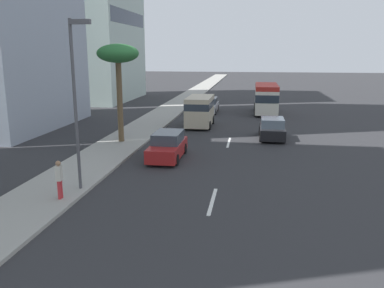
{
  "coord_description": "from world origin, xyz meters",
  "views": [
    {
      "loc": [
        -2.68,
        -1.55,
        6.22
      ],
      "look_at": [
        19.08,
        1.75,
        1.17
      ],
      "focal_mm": 37.36,
      "sensor_mm": 36.0,
      "label": 1
    }
  ],
  "objects_px": {
    "car_fourth": "(168,146)",
    "street_lamp": "(76,88)",
    "van_second": "(200,110)",
    "car_third": "(209,106)",
    "car_fifth": "(272,129)",
    "minibus_lead": "(266,98)",
    "pedestrian_near_lamp": "(59,178)",
    "palm_tree": "(118,57)"
  },
  "relations": [
    {
      "from": "car_fourth",
      "to": "street_lamp",
      "type": "xyz_separation_m",
      "value": [
        -6.34,
        2.63,
        3.95
      ]
    },
    {
      "from": "van_second",
      "to": "street_lamp",
      "type": "bearing_deg",
      "value": -10.39
    },
    {
      "from": "van_second",
      "to": "car_third",
      "type": "xyz_separation_m",
      "value": [
        8.26,
        0.12,
        -0.72
      ]
    },
    {
      "from": "car_fifth",
      "to": "minibus_lead",
      "type": "bearing_deg",
      "value": 0.42
    },
    {
      "from": "van_second",
      "to": "car_third",
      "type": "distance_m",
      "value": 8.29
    },
    {
      "from": "car_fourth",
      "to": "street_lamp",
      "type": "relative_size",
      "value": 0.58
    },
    {
      "from": "street_lamp",
      "to": "minibus_lead",
      "type": "bearing_deg",
      "value": -19.18
    },
    {
      "from": "minibus_lead",
      "to": "street_lamp",
      "type": "xyz_separation_m",
      "value": [
        -25.79,
        8.97,
        3.06
      ]
    },
    {
      "from": "car_fifth",
      "to": "van_second",
      "type": "bearing_deg",
      "value": 54.73
    },
    {
      "from": "pedestrian_near_lamp",
      "to": "car_fourth",
      "type": "bearing_deg",
      "value": 152.22
    },
    {
      "from": "van_second",
      "to": "pedestrian_near_lamp",
      "type": "distance_m",
      "value": 18.91
    },
    {
      "from": "car_fourth",
      "to": "van_second",
      "type": "bearing_deg",
      "value": 177.27
    },
    {
      "from": "van_second",
      "to": "car_fifth",
      "type": "relative_size",
      "value": 1.13
    },
    {
      "from": "van_second",
      "to": "pedestrian_near_lamp",
      "type": "xyz_separation_m",
      "value": [
        -18.57,
        3.54,
        -0.4
      ]
    },
    {
      "from": "minibus_lead",
      "to": "street_lamp",
      "type": "distance_m",
      "value": 27.47
    },
    {
      "from": "car_fifth",
      "to": "palm_tree",
      "type": "distance_m",
      "value": 12.13
    },
    {
      "from": "car_third",
      "to": "street_lamp",
      "type": "distance_m",
      "value": 25.93
    },
    {
      "from": "street_lamp",
      "to": "palm_tree",
      "type": "bearing_deg",
      "value": 8.31
    },
    {
      "from": "van_second",
      "to": "car_fifth",
      "type": "height_order",
      "value": "van_second"
    },
    {
      "from": "minibus_lead",
      "to": "van_second",
      "type": "distance_m",
      "value": 10.38
    },
    {
      "from": "van_second",
      "to": "street_lamp",
      "type": "xyz_separation_m",
      "value": [
        -17.19,
        3.15,
        3.24
      ]
    },
    {
      "from": "minibus_lead",
      "to": "car_third",
      "type": "relative_size",
      "value": 1.46
    },
    {
      "from": "palm_tree",
      "to": "car_fifth",
      "type": "bearing_deg",
      "value": -73.39
    },
    {
      "from": "car_third",
      "to": "pedestrian_near_lamp",
      "type": "bearing_deg",
      "value": -7.26
    },
    {
      "from": "minibus_lead",
      "to": "car_fourth",
      "type": "distance_m",
      "value": 20.47
    },
    {
      "from": "minibus_lead",
      "to": "pedestrian_near_lamp",
      "type": "relative_size",
      "value": 4.1
    },
    {
      "from": "van_second",
      "to": "palm_tree",
      "type": "xyz_separation_m",
      "value": [
        -7.32,
        4.59,
        4.46
      ]
    },
    {
      "from": "minibus_lead",
      "to": "van_second",
      "type": "height_order",
      "value": "minibus_lead"
    },
    {
      "from": "palm_tree",
      "to": "street_lamp",
      "type": "relative_size",
      "value": 0.89
    },
    {
      "from": "car_fifth",
      "to": "palm_tree",
      "type": "xyz_separation_m",
      "value": [
        -3.13,
        10.51,
        5.18
      ]
    },
    {
      "from": "car_third",
      "to": "palm_tree",
      "type": "xyz_separation_m",
      "value": [
        -15.58,
        4.47,
        5.18
      ]
    },
    {
      "from": "car_fifth",
      "to": "palm_tree",
      "type": "relative_size",
      "value": 0.62
    },
    {
      "from": "minibus_lead",
      "to": "street_lamp",
      "type": "height_order",
      "value": "street_lamp"
    },
    {
      "from": "minibus_lead",
      "to": "car_fifth",
      "type": "bearing_deg",
      "value": -179.58
    },
    {
      "from": "van_second",
      "to": "car_fourth",
      "type": "height_order",
      "value": "van_second"
    },
    {
      "from": "minibus_lead",
      "to": "palm_tree",
      "type": "xyz_separation_m",
      "value": [
        -15.91,
        10.41,
        4.27
      ]
    },
    {
      "from": "minibus_lead",
      "to": "car_fifth",
      "type": "xyz_separation_m",
      "value": [
        -12.78,
        -0.09,
        -0.91
      ]
    },
    {
      "from": "palm_tree",
      "to": "minibus_lead",
      "type": "bearing_deg",
      "value": -33.19
    },
    {
      "from": "minibus_lead",
      "to": "car_third",
      "type": "height_order",
      "value": "minibus_lead"
    },
    {
      "from": "pedestrian_near_lamp",
      "to": "palm_tree",
      "type": "relative_size",
      "value": 0.25
    },
    {
      "from": "palm_tree",
      "to": "street_lamp",
      "type": "xyz_separation_m",
      "value": [
        -9.87,
        -1.44,
        -1.22
      ]
    },
    {
      "from": "van_second",
      "to": "car_third",
      "type": "relative_size",
      "value": 1.01
    }
  ]
}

